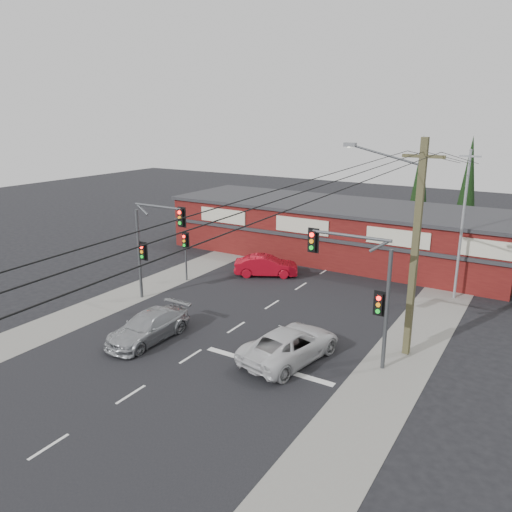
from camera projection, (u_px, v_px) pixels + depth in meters
The scene contains 18 objects.
ground at pixel (223, 336), 25.45m from camera, with size 120.00×120.00×0.00m, color black.
road_strip at pixel (271, 305), 29.55m from camera, with size 14.00×70.00×0.01m, color black.
verge_left at pixel (162, 281), 33.81m from camera, with size 3.00×70.00×0.02m, color gray.
verge_right at pixel (417, 337), 25.29m from camera, with size 3.00×70.00×0.02m, color gray.
stop_line at pixel (267, 365), 22.46m from camera, with size 6.50×0.35×0.01m, color silver.
white_suv at pixel (290, 344), 22.88m from camera, with size 2.48×5.38×1.49m, color silver.
silver_suv at pixel (148, 327), 24.86m from camera, with size 1.97×4.84×1.41m, color #A5A8AB.
red_sedan at pixel (266, 266), 34.80m from camera, with size 1.52×4.37×1.44m, color #B00A1A.
lane_dashes at pixel (287, 295), 31.20m from camera, with size 0.12×51.64×0.01m.
shop_building at pixel (336, 230), 39.30m from camera, with size 27.30×8.40×4.22m.
conifer_near at pixel (420, 181), 41.88m from camera, with size 1.80×1.80×9.25m.
conifer_far at pixel (468, 181), 41.77m from camera, with size 1.80×1.80×9.25m.
traffic_mast_left at pixel (151, 238), 29.23m from camera, with size 3.77×0.27×5.97m.
traffic_mast_right at pixel (363, 280), 21.75m from camera, with size 3.96×0.27×5.97m.
pedestal_signal at pixel (185, 246), 33.32m from camera, with size 0.55×0.27×3.38m.
utility_pole at pixel (413, 243), 22.22m from camera, with size 4.38×0.59×10.00m.
steel_pole at pixel (462, 223), 29.49m from camera, with size 1.20×0.16×9.00m.
power_lines at pixel (383, 173), 16.69m from camera, with size 2.01×29.00×1.22m.
Camera 1 is at (13.62, -19.03, 10.94)m, focal length 35.00 mm.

